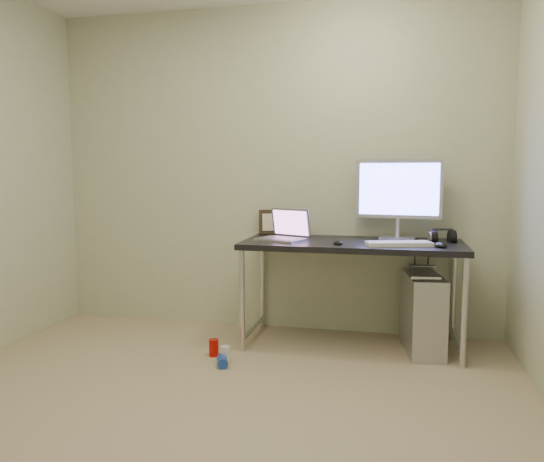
{
  "coord_description": "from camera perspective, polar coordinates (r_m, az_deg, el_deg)",
  "views": [
    {
      "loc": [
        0.92,
        -2.31,
        1.24
      ],
      "look_at": [
        0.15,
        1.07,
        0.85
      ],
      "focal_mm": 35.0,
      "sensor_mm": 36.0,
      "label": 1
    }
  ],
  "objects": [
    {
      "name": "headphones",
      "position": [
        3.88,
        17.87,
        -0.67
      ],
      "size": [
        0.19,
        0.11,
        0.12
      ],
      "rotation": [
        0.0,
        0.0,
        0.18
      ],
      "color": "black",
      "rests_on": "desk"
    },
    {
      "name": "can_white",
      "position": [
        3.55,
        -5.06,
        -13.1
      ],
      "size": [
        0.07,
        0.07,
        0.11
      ],
      "primitive_type": "cylinder",
      "rotation": [
        0.0,
        0.0,
        0.11
      ],
      "color": "silver",
      "rests_on": "ground"
    },
    {
      "name": "mouse_left",
      "position": [
        3.61,
        7.12,
        -1.15
      ],
      "size": [
        0.09,
        0.12,
        0.03
      ],
      "primitive_type": "ellipsoid",
      "rotation": [
        0.0,
        0.0,
        0.29
      ],
      "color": "black",
      "rests_on": "desk"
    },
    {
      "name": "can_red",
      "position": [
        3.68,
        -6.28,
        -12.37
      ],
      "size": [
        0.09,
        0.09,
        0.12
      ],
      "primitive_type": "cylinder",
      "rotation": [
        0.0,
        0.0,
        0.47
      ],
      "color": "#C10E07",
      "rests_on": "ground"
    },
    {
      "name": "monitor",
      "position": [
        3.93,
        13.45,
        4.02
      ],
      "size": [
        0.62,
        0.21,
        0.58
      ],
      "rotation": [
        0.0,
        0.0,
        -0.11
      ],
      "color": "silver",
      "rests_on": "desk"
    },
    {
      "name": "laptop",
      "position": [
        3.81,
        1.39,
        -0.19
      ],
      "size": [
        0.4,
        0.36,
        0.22
      ],
      "rotation": [
        0.0,
        0.0,
        -0.4
      ],
      "color": "silver",
      "rests_on": "desk"
    },
    {
      "name": "cable_b",
      "position": [
        4.09,
        16.28,
        -5.97
      ],
      "size": [
        0.02,
        0.11,
        0.71
      ],
      "primitive_type": "cylinder",
      "rotation": [
        0.14,
        0.0,
        0.09
      ],
      "color": "black",
      "rests_on": "ground"
    },
    {
      "name": "cable_a",
      "position": [
        4.1,
        15.02,
        -5.62
      ],
      "size": [
        0.01,
        0.16,
        0.69
      ],
      "primitive_type": "cylinder",
      "rotation": [
        0.21,
        0.0,
        0.0
      ],
      "color": "black",
      "rests_on": "ground"
    },
    {
      "name": "keyboard",
      "position": [
        3.61,
        13.5,
        -1.34
      ],
      "size": [
        0.45,
        0.25,
        0.03
      ],
      "primitive_type": "cube",
      "rotation": [
        0.0,
        0.0,
        0.28
      ],
      "color": "white",
      "rests_on": "desk"
    },
    {
      "name": "tower_computer",
      "position": [
        3.83,
        15.89,
        -8.5
      ],
      "size": [
        0.3,
        0.54,
        0.57
      ],
      "rotation": [
        0.0,
        0.0,
        0.15
      ],
      "color": "#AFAFB4",
      "rests_on": "ground"
    },
    {
      "name": "picture_frame",
      "position": [
        4.15,
        0.26,
        0.98
      ],
      "size": [
        0.25,
        0.13,
        0.19
      ],
      "primitive_type": "cube",
      "rotation": [
        -0.21,
        0.0,
        0.28
      ],
      "color": "black",
      "rests_on": "desk"
    },
    {
      "name": "floor",
      "position": [
        2.78,
        -8.47,
        -20.15
      ],
      "size": [
        3.5,
        3.5,
        0.0
      ],
      "primitive_type": "plane",
      "color": "tan",
      "rests_on": "ground"
    },
    {
      "name": "desk",
      "position": [
        3.78,
        8.61,
        -2.35
      ],
      "size": [
        1.53,
        0.67,
        0.75
      ],
      "color": "black",
      "rests_on": "ground"
    },
    {
      "name": "mouse_right",
      "position": [
        3.61,
        17.7,
        -1.33
      ],
      "size": [
        0.11,
        0.14,
        0.04
      ],
      "primitive_type": "ellipsoid",
      "rotation": [
        0.0,
        0.0,
        0.25
      ],
      "color": "black",
      "rests_on": "desk"
    },
    {
      "name": "can_blue",
      "position": [
        3.5,
        -5.37,
        -13.76
      ],
      "size": [
        0.11,
        0.14,
        0.07
      ],
      "primitive_type": "cylinder",
      "rotation": [
        1.57,
        0.0,
        0.37
      ],
      "color": "#1F47B5",
      "rests_on": "ground"
    },
    {
      "name": "webcam",
      "position": [
        4.05,
        3.64,
        0.79
      ],
      "size": [
        0.05,
        0.04,
        0.13
      ],
      "rotation": [
        0.0,
        0.0,
        0.25
      ],
      "color": "silver",
      "rests_on": "desk"
    },
    {
      "name": "wall_back",
      "position": [
        4.16,
        0.04,
        6.56
      ],
      "size": [
        3.5,
        0.02,
        2.5
      ],
      "primitive_type": "cube",
      "color": "beige",
      "rests_on": "ground"
    }
  ]
}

